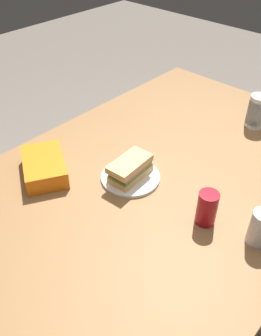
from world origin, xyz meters
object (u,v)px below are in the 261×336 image
(dining_table, at_px, (155,192))
(sandwich, at_px, (130,168))
(paper_plate, at_px, (130,177))
(chip_bag, at_px, (44,167))
(soda_can_red, at_px, (207,208))
(soda_can_silver, at_px, (260,228))
(plastic_cup_stack, at_px, (257,111))

(dining_table, xyz_separation_m, sandwich, (0.07, -0.07, 0.13))
(paper_plate, relative_size, chip_bag, 0.97)
(paper_plate, bearing_deg, soda_can_red, 91.25)
(sandwich, height_order, chip_bag, sandwich)
(sandwich, xyz_separation_m, soda_can_silver, (-0.05, 0.49, 0.01))
(soda_can_red, bearing_deg, soda_can_silver, 102.91)
(sandwich, bearing_deg, paper_plate, -149.17)
(soda_can_red, height_order, chip_bag, soda_can_red)
(paper_plate, relative_size, plastic_cup_stack, 1.50)
(dining_table, distance_m, soda_can_silver, 0.44)
(plastic_cup_stack, bearing_deg, soda_can_silver, 28.32)
(paper_plate, relative_size, sandwich, 1.19)
(dining_table, relative_size, sandwich, 9.33)
(dining_table, bearing_deg, soda_can_silver, 86.72)
(paper_plate, xyz_separation_m, sandwich, (0.00, 0.00, 0.05))
(paper_plate, height_order, chip_bag, chip_bag)
(soda_can_red, xyz_separation_m, soda_can_silver, (-0.04, 0.16, 0.00))
(chip_bag, bearing_deg, plastic_cup_stack, 93.69)
(dining_table, relative_size, soda_can_red, 14.36)
(plastic_cup_stack, bearing_deg, chip_bag, -25.97)
(paper_plate, distance_m, plastic_cup_stack, 0.68)
(paper_plate, bearing_deg, dining_table, 134.81)
(paper_plate, bearing_deg, chip_bag, -51.91)
(sandwich, distance_m, soda_can_red, 0.33)
(dining_table, height_order, soda_can_silver, soda_can_silver)
(dining_table, distance_m, paper_plate, 0.13)
(dining_table, height_order, paper_plate, paper_plate)
(chip_bag, bearing_deg, soda_can_red, 49.33)
(paper_plate, relative_size, soda_can_red, 1.83)
(chip_bag, xyz_separation_m, plastic_cup_stack, (-0.86, 0.42, 0.04))
(dining_table, relative_size, chip_bag, 7.62)
(paper_plate, xyz_separation_m, plastic_cup_stack, (-0.66, 0.16, 0.07))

